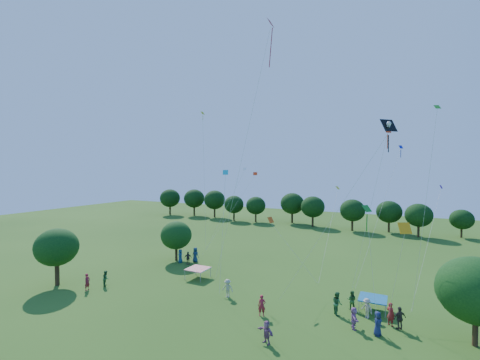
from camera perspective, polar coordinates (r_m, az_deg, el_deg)
name	(u,v)px	position (r m, az deg, el deg)	size (l,w,h in m)	color
near_tree_west	(57,247)	(38.47, -29.82, -10.33)	(4.23, 4.23, 5.85)	#422B19
near_tree_north	(176,235)	(43.27, -11.28, -9.60)	(4.02, 4.02, 5.11)	#422B19
near_tree_east	(476,290)	(27.79, 36.44, -15.50)	(4.92, 4.92, 6.02)	#422B19
treeline	(323,207)	(68.22, 14.51, -4.70)	(88.01, 8.77, 6.77)	#422B19
tent_red_stripe	(198,269)	(36.66, -7.51, -15.37)	(2.20, 2.20, 1.10)	red
tent_blue	(373,298)	(30.90, 22.55, -18.88)	(2.20, 2.20, 1.10)	#155C8D
crowd_person_0	(180,256)	(42.63, -10.56, -13.14)	(0.85, 0.46, 1.72)	navy
crowd_person_1	(391,314)	(28.88, 25.20, -20.76)	(0.66, 0.43, 1.78)	maroon
crowd_person_2	(352,300)	(30.63, 19.24, -19.49)	(0.79, 0.43, 1.61)	#2E6129
crowd_person_3	(228,288)	(31.55, -2.22, -18.66)	(1.10, 0.49, 1.68)	#A9A687
crowd_person_4	(188,258)	(41.73, -9.25, -13.54)	(0.95, 0.43, 1.62)	#3B322F
crowd_person_5	(266,332)	(24.36, 4.73, -25.35)	(1.46, 0.52, 1.56)	#91547C
crowd_person_6	(195,255)	(42.58, -7.95, -13.04)	(0.92, 0.50, 1.87)	navy
crowd_person_7	(262,306)	(28.03, 3.90, -21.38)	(0.63, 0.41, 1.70)	maroon
crowd_person_8	(106,278)	(36.91, -22.73, -15.80)	(0.77, 0.42, 1.56)	#25562B
crowd_person_9	(367,308)	(29.46, 21.63, -20.44)	(1.04, 0.47, 1.59)	#AE9E8B
crowd_person_10	(400,318)	(28.54, 26.54, -21.13)	(1.01, 0.46, 1.71)	#362E2B
crowd_person_11	(354,318)	(27.43, 19.59, -22.11)	(1.52, 0.54, 1.63)	#A862A4
crowd_person_12	(378,323)	(27.07, 23.28, -22.39)	(0.85, 0.46, 1.73)	navy
crowd_person_13	(87,282)	(36.36, -25.51, -16.05)	(0.62, 0.40, 1.65)	maroon
crowd_person_14	(337,303)	(29.33, 16.89, -20.20)	(0.92, 0.50, 1.86)	#2B6433
pirate_kite	(385,132)	(24.48, 24.32, 7.83)	(8.49, 1.13, 14.11)	black
red_high_kite	(260,79)	(27.90, 3.50, 17.46)	(6.50, 2.06, 22.68)	red
small_kite_0	(276,227)	(31.61, 6.36, -8.28)	(4.81, 0.81, 5.96)	#F4500E
small_kite_1	(402,244)	(19.98, 26.84, -10.12)	(1.31, 4.62, 7.81)	orange
small_kite_2	(334,205)	(38.87, 16.42, -4.32)	(0.51, 11.14, 8.54)	yellow
small_kite_3	(368,224)	(23.85, 21.81, -7.33)	(1.04, 1.01, 8.17)	#167A1C
small_kite_4	(391,180)	(36.76, 25.20, -0.01)	(3.70, 9.73, 13.24)	#1119B2
small_kite_5	(433,220)	(33.16, 31.12, -6.11)	(2.75, 8.94, 9.14)	#621999
small_kite_6	(234,192)	(43.18, -1.11, -2.15)	(4.11, 3.86, 10.84)	white
small_kite_7	(224,198)	(28.20, -2.83, -3.27)	(0.51, 1.75, 10.58)	#0EACD2
small_kite_8	(381,161)	(29.82, 23.79, 3.13)	(2.97, 0.62, 14.22)	red
small_kite_9	(244,191)	(39.69, 0.69, -2.03)	(6.10, 3.43, 10.27)	#FF360D
small_kite_10	(203,146)	(43.71, -6.52, 6.06)	(1.63, 1.79, 18.47)	yellow
small_kite_11	(429,178)	(25.49, 30.52, 0.30)	(1.40, 2.09, 14.90)	#28971B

